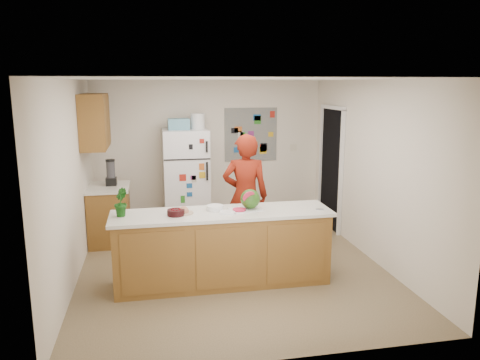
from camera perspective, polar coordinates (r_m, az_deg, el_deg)
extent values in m
cube|color=brown|center=(6.49, -1.03, -10.57)|extent=(4.00, 4.50, 0.02)
cube|color=beige|center=(8.33, -3.77, 3.40)|extent=(4.00, 0.02, 2.50)
cube|color=beige|center=(6.11, -19.97, -0.32)|extent=(0.02, 4.50, 2.50)
cube|color=beige|center=(6.76, 15.96, 1.03)|extent=(0.02, 4.50, 2.50)
cube|color=white|center=(6.00, -1.12, 12.28)|extent=(4.00, 4.50, 0.02)
cube|color=black|center=(8.09, 11.11, 1.30)|extent=(0.03, 0.85, 2.04)
cube|color=brown|center=(5.84, -2.14, -8.44)|extent=(2.60, 0.62, 0.88)
cube|color=silver|center=(5.69, -2.18, -4.09)|extent=(2.68, 0.70, 0.04)
cube|color=brown|center=(7.57, -15.61, -4.21)|extent=(0.60, 0.80, 0.86)
cube|color=silver|center=(7.46, -15.80, -0.88)|extent=(0.64, 0.84, 0.04)
cube|color=brown|center=(7.28, -17.30, 6.86)|extent=(0.35, 1.00, 0.80)
cube|color=silver|center=(7.98, -6.59, 0.07)|extent=(0.75, 0.70, 1.70)
cube|color=#5999B2|center=(7.84, -7.48, 6.78)|extent=(0.35, 0.28, 0.18)
cube|color=slate|center=(8.39, 1.33, 5.55)|extent=(0.95, 0.01, 0.95)
imported|color=maroon|center=(6.60, 0.66, -1.99)|extent=(0.71, 0.52, 1.77)
cylinder|color=black|center=(7.48, -15.47, 0.80)|extent=(0.13, 0.13, 0.38)
cube|color=white|center=(5.76, 0.71, -3.62)|extent=(0.43, 0.36, 0.01)
sphere|color=#305C10|center=(5.76, 1.25, -2.32)|extent=(0.24, 0.24, 0.24)
cylinder|color=red|center=(5.69, -0.11, -3.63)|extent=(0.16, 0.16, 0.02)
cylinder|color=black|center=(5.58, -7.82, -3.94)|extent=(0.27, 0.27, 0.07)
cylinder|color=silver|center=(5.76, -3.07, -3.40)|extent=(0.24, 0.24, 0.06)
cylinder|color=#010963|center=(5.57, -8.11, -4.07)|extent=(0.16, 0.16, 0.05)
cylinder|color=beige|center=(5.65, -6.87, -4.00)|extent=(0.28, 0.28, 0.02)
cube|color=silver|center=(5.63, -1.56, -3.95)|extent=(0.22, 0.21, 0.02)
cube|color=gray|center=(5.85, 9.69, -3.56)|extent=(0.10, 0.07, 0.01)
imported|color=#11450D|center=(5.64, -14.38, -2.65)|extent=(0.17, 0.20, 0.33)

